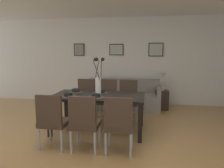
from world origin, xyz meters
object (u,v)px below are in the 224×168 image
dining_chair_mid_left (119,122)px  framed_picture_center (116,50)px  side_table (162,100)px  bowl_near_right (76,90)px  dining_chair_near_right (85,96)px  bowl_near_left (68,94)px  dining_table (98,99)px  bowl_far_right (101,91)px  bowl_far_left (96,95)px  table_lamp (162,77)px  dining_chair_far_left (84,121)px  centerpiece_vase (98,81)px  dining_chair_near_left (53,119)px  framed_picture_right (156,50)px  dining_chair_mid_right (128,98)px  sofa (123,98)px  dining_chair_far_right (107,97)px  framed_picture_left (79,50)px

dining_chair_mid_left → framed_picture_center: 3.62m
side_table → bowl_near_right: bearing=-137.8°
dining_chair_near_right → bowl_near_left: bearing=-90.1°
bowl_near_right → dining_table: bearing=-22.2°
dining_chair_mid_left → bowl_far_right: 1.28m
dining_table → bowl_far_left: size_ratio=10.59×
table_lamp → framed_picture_center: bearing=157.8°
dining_chair_far_left → bowl_near_right: (-0.52, 1.14, 0.27)m
centerpiece_vase → framed_picture_center: (-0.00, 2.49, 0.62)m
dining_chair_far_left → bowl_near_right: size_ratio=5.41×
dining_chair_near_left → framed_picture_right: framed_picture_right is taller
dining_chair_mid_right → sofa: 1.10m
dining_chair_mid_right → centerpiece_vase: centerpiece_vase is taller
dining_chair_near_left → dining_chair_mid_left: same height
framed_picture_center → centerpiece_vase: bearing=-90.0°
bowl_near_left → sofa: bowl_near_left is taller
dining_chair_near_right → bowl_near_right: dining_chair_near_right is taller
bowl_far_left → side_table: bowl_far_left is taller
bowl_near_right → sofa: size_ratio=0.08×
dining_table → sofa: (0.28, 1.92, -0.39)m
bowl_far_right → dining_chair_far_left: bearing=-90.9°
dining_chair_far_right → side_table: (1.35, 1.04, -0.25)m
dining_chair_mid_left → dining_chair_mid_right: bearing=90.6°
bowl_far_right → framed_picture_left: bearing=117.4°
framed_picture_center → bowl_near_right: bearing=-103.4°
centerpiece_vase → bowl_far_right: 0.33m
dining_chair_mid_right → centerpiece_vase: (-0.51, -0.87, 0.51)m
framed_picture_center → bowl_far_left: bearing=-90.0°
framed_picture_left → framed_picture_center: bearing=-0.0°
bowl_near_left → framed_picture_right: (1.71, 2.71, 0.86)m
dining_chair_near_right → centerpiece_vase: centerpiece_vase is taller
dining_chair_near_right → framed_picture_right: framed_picture_right is taller
dining_chair_far_left → centerpiece_vase: centerpiece_vase is taller
dining_chair_near_left → centerpiece_vase: 1.18m
dining_chair_far_right → centerpiece_vase: 1.03m
table_lamp → framed_picture_left: size_ratio=1.35×
bowl_far_left → framed_picture_left: 3.07m
dining_table → framed_picture_center: framed_picture_center is taller
dining_table → sofa: size_ratio=0.87×
dining_chair_mid_right → framed_picture_center: framed_picture_center is taller
dining_table → dining_chair_mid_right: dining_chair_mid_right is taller
sofa → bowl_near_right: bearing=-115.7°
bowl_far_right → framed_picture_center: (-0.00, 2.27, 0.86)m
dining_chair_mid_right → framed_picture_right: size_ratio=2.15×
dining_chair_near_right → dining_chair_mid_left: size_ratio=1.00×
dining_chair_mid_right → side_table: 1.38m
side_table → dining_chair_far_right: bearing=-142.4°
sofa → table_lamp: (1.08, 0.02, 0.61)m
dining_chair_far_left → sofa: (0.30, 2.84, -0.23)m
dining_chair_mid_left → dining_chair_mid_right: same height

